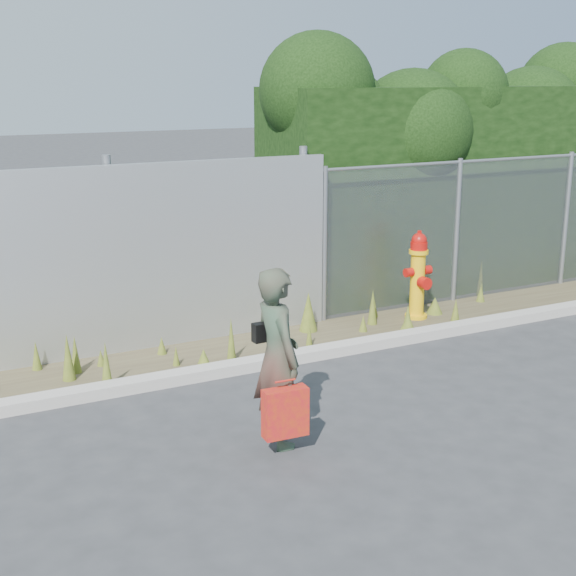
% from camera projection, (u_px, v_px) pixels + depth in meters
% --- Properties ---
extents(ground, '(80.00, 80.00, 0.00)m').
position_uv_depth(ground, '(384.00, 420.00, 7.59)').
color(ground, '#313234').
rests_on(ground, ground).
extents(curb, '(16.00, 0.22, 0.12)m').
position_uv_depth(curb, '(295.00, 357.00, 9.12)').
color(curb, '#A7A096').
rests_on(curb, ground).
extents(weed_strip, '(16.00, 1.32, 0.55)m').
position_uv_depth(weed_strip, '(254.00, 338.00, 9.54)').
color(weed_strip, '#493F29').
rests_on(weed_strip, ground).
extents(chainlink_fence, '(6.50, 0.07, 2.05)m').
position_uv_depth(chainlink_fence, '(513.00, 225.00, 11.78)').
color(chainlink_fence, gray).
rests_on(chainlink_fence, ground).
extents(hedge, '(7.52, 2.08, 3.75)m').
position_uv_depth(hedge, '(472.00, 152.00, 12.42)').
color(hedge, black).
rests_on(hedge, ground).
extents(fire_hydrant, '(0.40, 0.36, 1.20)m').
position_uv_depth(fire_hydrant, '(418.00, 277.00, 10.58)').
color(fire_hydrant, yellow).
rests_on(fire_hydrant, ground).
extents(woman, '(0.39, 0.59, 1.60)m').
position_uv_depth(woman, '(277.00, 357.00, 6.93)').
color(woman, '#106746').
rests_on(woman, ground).
extents(red_tote_bag, '(0.39, 0.14, 0.51)m').
position_uv_depth(red_tote_bag, '(285.00, 412.00, 6.76)').
color(red_tote_bag, '#C73B0B').
extents(black_shoulder_bag, '(0.22, 0.09, 0.17)m').
position_uv_depth(black_shoulder_bag, '(265.00, 332.00, 7.03)').
color(black_shoulder_bag, black).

